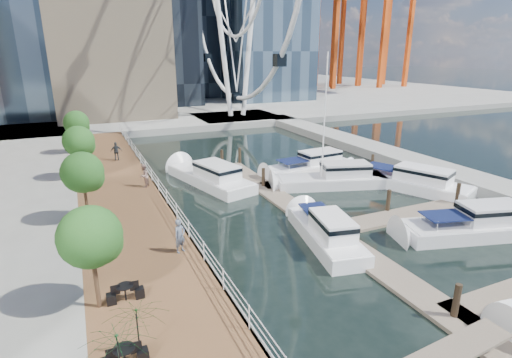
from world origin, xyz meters
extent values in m
plane|color=black|center=(0.00, 0.00, 0.00)|extent=(520.00, 520.00, 0.00)
cube|color=brown|center=(-9.00, 15.00, 0.50)|extent=(6.00, 60.00, 1.00)
cube|color=#595954|center=(-6.00, 15.00, 0.50)|extent=(0.25, 60.00, 1.00)
cube|color=gray|center=(0.00, 102.00, 0.50)|extent=(200.00, 114.00, 1.00)
cube|color=gray|center=(20.00, 20.00, 0.50)|extent=(4.00, 60.00, 1.00)
cube|color=gray|center=(14.00, 52.00, 0.50)|extent=(14.00, 12.00, 1.00)
cube|color=#6D6051|center=(3.00, 10.00, 0.10)|extent=(2.00, 32.00, 0.20)
cube|color=#6D6051|center=(9.00, 8.00, 0.10)|extent=(12.00, 2.00, 0.20)
cube|color=#6D6051|center=(9.00, 18.00, 0.10)|extent=(12.00, 2.00, 0.20)
cylinder|color=white|center=(11.50, 52.00, 14.00)|extent=(0.80, 0.80, 26.00)
cylinder|color=white|center=(16.50, 52.00, 14.00)|extent=(0.80, 0.80, 26.00)
cylinder|color=#3F2B1C|center=(-11.40, 4.00, 2.20)|extent=(0.20, 0.20, 2.40)
sphere|color=#265B1E|center=(-11.40, 4.00, 4.30)|extent=(2.60, 2.60, 2.60)
cylinder|color=#3F2B1C|center=(-11.40, 14.00, 2.20)|extent=(0.20, 0.20, 2.40)
sphere|color=#265B1E|center=(-11.40, 14.00, 4.30)|extent=(2.60, 2.60, 2.60)
cylinder|color=#3F2B1C|center=(-11.40, 24.00, 2.20)|extent=(0.20, 0.20, 2.40)
sphere|color=#265B1E|center=(-11.40, 24.00, 4.30)|extent=(2.60, 2.60, 2.60)
cylinder|color=#3F2B1C|center=(-11.40, 34.00, 2.20)|extent=(0.20, 0.20, 2.40)
sphere|color=#265B1E|center=(-11.40, 34.00, 4.30)|extent=(2.60, 2.60, 2.60)
imported|color=#515C6D|center=(-6.99, 7.43, 1.95)|extent=(0.83, 0.73, 1.90)
imported|color=#8E6C62|center=(-6.92, 19.55, 1.94)|extent=(1.07, 1.14, 1.87)
imported|color=#30353C|center=(-8.07, 29.27, 1.93)|extent=(1.16, 0.64, 1.87)
imported|color=#0E3410|center=(-10.26, 0.24, 2.03)|extent=(2.85, 2.88, 2.05)
camera|label=1|loc=(-11.29, -12.17, 11.44)|focal=28.00mm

